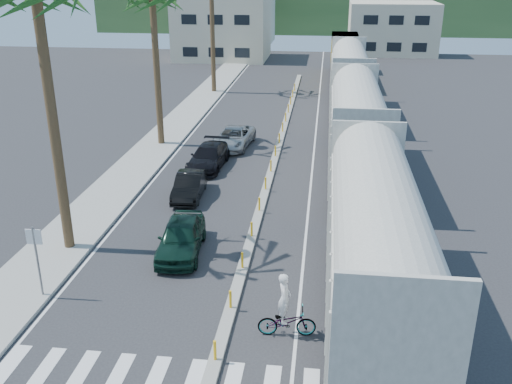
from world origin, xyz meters
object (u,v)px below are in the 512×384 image
car_lead (181,237)px  cyclist (286,316)px  street_sign (36,252)px  car_second (189,186)px

car_lead → cyclist: size_ratio=1.96×
street_sign → car_lead: (4.40, 4.25, -1.20)m
car_lead → car_second: (-1.15, 6.44, -0.11)m
car_second → cyclist: cyclist is taller
street_sign → car_second: bearing=73.1°
street_sign → car_lead: 6.23m
car_lead → cyclist: 7.43m
street_sign → cyclist: (9.44, -1.21, -1.21)m
car_lead → car_second: 6.54m
cyclist → car_second: bearing=22.1°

